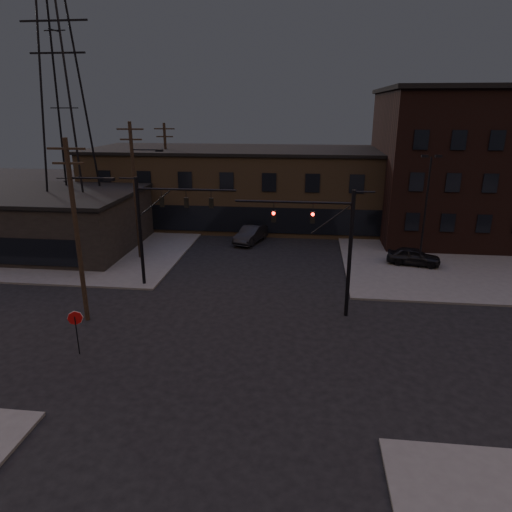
{
  "coord_description": "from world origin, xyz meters",
  "views": [
    {
      "loc": [
        3.9,
        -22.31,
        12.58
      ],
      "look_at": [
        0.67,
        5.24,
        3.5
      ],
      "focal_mm": 32.0,
      "sensor_mm": 36.0,
      "label": 1
    }
  ],
  "objects_px": {
    "parked_car_lot_a": "(414,256)",
    "car_crossing": "(251,234)",
    "traffic_signal_near": "(332,240)",
    "traffic_signal_far": "(157,220)",
    "stop_sign": "(76,323)",
    "parked_car_lot_b": "(430,230)"
  },
  "relations": [
    {
      "from": "parked_car_lot_a",
      "to": "car_crossing",
      "type": "distance_m",
      "value": 15.23
    },
    {
      "from": "traffic_signal_near",
      "to": "traffic_signal_far",
      "type": "distance_m",
      "value": 12.57
    },
    {
      "from": "traffic_signal_near",
      "to": "car_crossing",
      "type": "height_order",
      "value": "traffic_signal_near"
    },
    {
      "from": "stop_sign",
      "to": "parked_car_lot_b",
      "type": "distance_m",
      "value": 35.18
    },
    {
      "from": "traffic_signal_far",
      "to": "parked_car_lot_b",
      "type": "bearing_deg",
      "value": 34.35
    },
    {
      "from": "traffic_signal_near",
      "to": "car_crossing",
      "type": "distance_m",
      "value": 17.57
    },
    {
      "from": "traffic_signal_near",
      "to": "parked_car_lot_a",
      "type": "relative_size",
      "value": 1.89
    },
    {
      "from": "traffic_signal_far",
      "to": "parked_car_lot_a",
      "type": "height_order",
      "value": "traffic_signal_far"
    },
    {
      "from": "parked_car_lot_b",
      "to": "car_crossing",
      "type": "xyz_separation_m",
      "value": [
        -17.67,
        -3.49,
        -0.05
      ]
    },
    {
      "from": "traffic_signal_far",
      "to": "car_crossing",
      "type": "xyz_separation_m",
      "value": [
        5.17,
        12.12,
        -4.2
      ]
    },
    {
      "from": "parked_car_lot_b",
      "to": "car_crossing",
      "type": "distance_m",
      "value": 18.01
    },
    {
      "from": "traffic_signal_far",
      "to": "parked_car_lot_a",
      "type": "bearing_deg",
      "value": 18.99
    },
    {
      "from": "traffic_signal_far",
      "to": "stop_sign",
      "type": "distance_m",
      "value": 10.55
    },
    {
      "from": "stop_sign",
      "to": "traffic_signal_far",
      "type": "bearing_deg",
      "value": 82.68
    },
    {
      "from": "car_crossing",
      "to": "stop_sign",
      "type": "bearing_deg",
      "value": -88.53
    },
    {
      "from": "traffic_signal_near",
      "to": "parked_car_lot_b",
      "type": "xyz_separation_m",
      "value": [
        10.76,
        19.11,
        -4.07
      ]
    },
    {
      "from": "traffic_signal_near",
      "to": "parked_car_lot_a",
      "type": "distance_m",
      "value": 13.17
    },
    {
      "from": "traffic_signal_far",
      "to": "parked_car_lot_a",
      "type": "distance_m",
      "value": 20.91
    },
    {
      "from": "traffic_signal_far",
      "to": "parked_car_lot_b",
      "type": "relative_size",
      "value": 1.63
    },
    {
      "from": "traffic_signal_near",
      "to": "car_crossing",
      "type": "relative_size",
      "value": 1.62
    },
    {
      "from": "traffic_signal_near",
      "to": "parked_car_lot_b",
      "type": "distance_m",
      "value": 22.31
    },
    {
      "from": "traffic_signal_far",
      "to": "parked_car_lot_b",
      "type": "distance_m",
      "value": 27.97
    }
  ]
}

